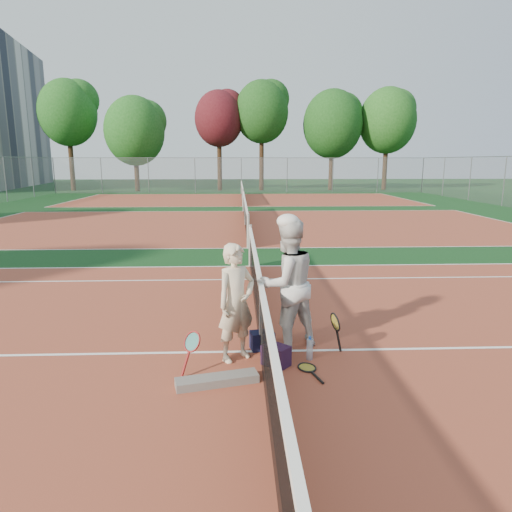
# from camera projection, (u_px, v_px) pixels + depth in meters

# --- Properties ---
(ground) EXTENTS (130.00, 130.00, 0.00)m
(ground) POSITION_uv_depth(u_px,v_px,m) (261.00, 352.00, 6.61)
(ground) COLOR black
(ground) RESTS_ON ground
(court_main) EXTENTS (23.77, 10.97, 0.01)m
(court_main) POSITION_uv_depth(u_px,v_px,m) (261.00, 351.00, 6.61)
(court_main) COLOR brown
(court_main) RESTS_ON ground
(court_far_a) EXTENTS (23.77, 10.97, 0.01)m
(court_far_a) POSITION_uv_depth(u_px,v_px,m) (245.00, 225.00, 19.82)
(court_far_a) COLOR brown
(court_far_a) RESTS_ON ground
(court_far_b) EXTENTS (23.77, 10.97, 0.01)m
(court_far_b) POSITION_uv_depth(u_px,v_px,m) (242.00, 199.00, 33.02)
(court_far_b) COLOR brown
(court_far_b) RESTS_ON ground
(net_main) EXTENTS (0.10, 10.98, 1.02)m
(net_main) POSITION_uv_depth(u_px,v_px,m) (261.00, 318.00, 6.51)
(net_main) COLOR black
(net_main) RESTS_ON ground
(net_far_a) EXTENTS (0.10, 10.98, 1.02)m
(net_far_a) POSITION_uv_depth(u_px,v_px,m) (245.00, 213.00, 19.71)
(net_far_a) COLOR black
(net_far_a) RESTS_ON ground
(net_far_b) EXTENTS (0.10, 10.98, 1.02)m
(net_far_b) POSITION_uv_depth(u_px,v_px,m) (242.00, 192.00, 32.92)
(net_far_b) COLOR black
(net_far_b) RESTS_ON ground
(fence_back) EXTENTS (32.00, 0.06, 3.00)m
(fence_back) POSITION_uv_depth(u_px,v_px,m) (241.00, 175.00, 39.56)
(fence_back) COLOR slate
(fence_back) RESTS_ON ground
(player_a) EXTENTS (0.71, 0.67, 1.64)m
(player_a) POSITION_uv_depth(u_px,v_px,m) (236.00, 303.00, 6.21)
(player_a) COLOR beige
(player_a) RESTS_ON ground
(player_b) EXTENTS (1.15, 1.05, 1.92)m
(player_b) POSITION_uv_depth(u_px,v_px,m) (287.00, 284.00, 6.63)
(player_b) COLOR silver
(player_b) RESTS_ON ground
(racket_red) EXTENTS (0.41, 0.43, 0.53)m
(racket_red) POSITION_uv_depth(u_px,v_px,m) (192.00, 352.00, 5.95)
(racket_red) COLOR maroon
(racket_red) RESTS_ON ground
(racket_black_held) EXTENTS (0.24, 0.31, 0.59)m
(racket_black_held) POSITION_uv_depth(u_px,v_px,m) (335.00, 333.00, 6.52)
(racket_black_held) COLOR black
(racket_black_held) RESTS_ON ground
(racket_spare) EXTENTS (0.43, 0.65, 0.03)m
(racket_spare) POSITION_uv_depth(u_px,v_px,m) (307.00, 368.00, 6.06)
(racket_spare) COLOR black
(racket_spare) RESTS_ON ground
(sports_bag_navy) EXTENTS (0.38, 0.30, 0.27)m
(sports_bag_navy) POSITION_uv_depth(u_px,v_px,m) (262.00, 340.00, 6.68)
(sports_bag_navy) COLOR black
(sports_bag_navy) RESTS_ON ground
(sports_bag_purple) EXTENTS (0.42, 0.41, 0.28)m
(sports_bag_purple) POSITION_uv_depth(u_px,v_px,m) (276.00, 355.00, 6.14)
(sports_bag_purple) COLOR black
(sports_bag_purple) RESTS_ON ground
(net_cover_canvas) EXTENTS (1.05, 0.47, 0.11)m
(net_cover_canvas) POSITION_uv_depth(u_px,v_px,m) (217.00, 380.00, 5.63)
(net_cover_canvas) COLOR #615C58
(net_cover_canvas) RESTS_ON ground
(water_bottle) EXTENTS (0.09, 0.09, 0.30)m
(water_bottle) POSITION_uv_depth(u_px,v_px,m) (310.00, 349.00, 6.32)
(water_bottle) COLOR silver
(water_bottle) RESTS_ON ground
(tree_back_0) EXTENTS (5.22, 5.22, 10.03)m
(tree_back_0) POSITION_uv_depth(u_px,v_px,m) (68.00, 113.00, 41.49)
(tree_back_0) COLOR #382314
(tree_back_0) RESTS_ON ground
(tree_back_1) EXTENTS (5.37, 5.37, 8.47)m
(tree_back_1) POSITION_uv_depth(u_px,v_px,m) (135.00, 131.00, 40.96)
(tree_back_1) COLOR #382314
(tree_back_1) RESTS_ON ground
(tree_back_maroon) EXTENTS (4.44, 4.44, 9.09)m
(tree_back_maroon) POSITION_uv_depth(u_px,v_px,m) (219.00, 119.00, 41.80)
(tree_back_maroon) COLOR #382314
(tree_back_maroon) RESTS_ON ground
(tree_back_3) EXTENTS (4.95, 4.95, 10.00)m
(tree_back_3) POSITION_uv_depth(u_px,v_px,m) (262.00, 112.00, 41.91)
(tree_back_3) COLOR #382314
(tree_back_3) RESTS_ON ground
(tree_back_4) EXTENTS (5.52, 5.52, 9.27)m
(tree_back_4) POSITION_uv_depth(u_px,v_px,m) (333.00, 124.00, 42.50)
(tree_back_4) COLOR #382314
(tree_back_4) RESTS_ON ground
(tree_back_5) EXTENTS (5.34, 5.34, 9.53)m
(tree_back_5) POSITION_uv_depth(u_px,v_px,m) (387.00, 121.00, 42.93)
(tree_back_5) COLOR #382314
(tree_back_5) RESTS_ON ground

